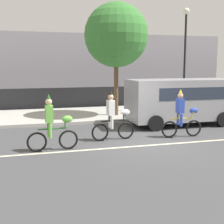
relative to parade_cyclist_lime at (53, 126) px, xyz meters
name	(u,v)px	position (x,y,z in m)	size (l,w,h in m)	color
ground_plane	(147,142)	(3.48, 0.25, -0.84)	(80.00, 80.00, 0.00)	#424244
road_centre_line	(152,145)	(3.48, -0.25, -0.84)	(36.00, 0.14, 0.01)	beige
sidewalk_curb	(104,114)	(3.48, 6.75, -0.77)	(60.00, 5.00, 0.15)	#ADAAA3
fence_line	(93,98)	(3.48, 9.65, -0.14)	(40.00, 0.08, 1.40)	black
building_backdrop	(54,67)	(1.79, 18.25, 1.81)	(28.00, 8.00, 5.30)	#99939E
parade_cyclist_lime	(53,126)	(0.00, 0.00, 0.00)	(1.72, 0.50, 1.92)	black
parade_cyclist_zebra	(113,118)	(2.36, 0.89, 0.00)	(1.72, 0.50, 1.92)	black
parade_cyclist_cobalt	(182,116)	(5.13, 0.62, 0.00)	(1.72, 0.50, 1.92)	black
parked_van_grey	(182,98)	(6.33, 2.95, 0.44)	(5.00, 2.22, 2.18)	#99999E
street_lamp_post	(185,45)	(8.08, 5.99, 3.15)	(0.36, 0.36, 5.86)	black
street_tree_near_lamp	(116,35)	(3.89, 5.73, 3.54)	(3.37, 3.37, 5.93)	brown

